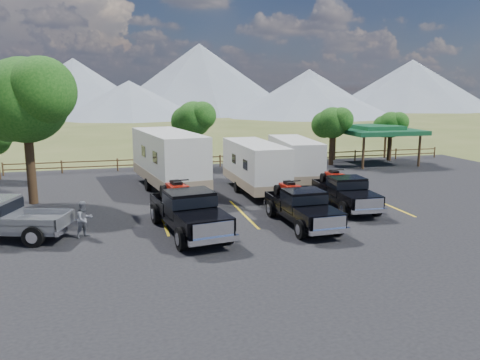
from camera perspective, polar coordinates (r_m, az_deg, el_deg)
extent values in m
plane|color=#485524|center=(20.49, 8.76, -6.64)|extent=(320.00, 320.00, 0.00)
cube|color=black|center=(23.15, 5.82, -4.45)|extent=(44.00, 34.00, 0.04)
cube|color=gold|center=(22.79, -9.42, -4.73)|extent=(0.12, 5.50, 0.01)
cube|color=gold|center=(23.47, 0.37, -4.12)|extent=(0.12, 5.50, 0.01)
cube|color=gold|center=(24.78, 9.35, -3.45)|extent=(0.12, 5.50, 0.01)
cube|color=gold|center=(26.63, 17.25, -2.79)|extent=(0.12, 5.50, 0.01)
cylinder|color=#321F13|center=(27.54, -24.18, 1.84)|extent=(0.48, 0.48, 4.48)
sphere|color=#134210|center=(27.27, -24.74, 8.83)|extent=(4.48, 4.48, 4.48)
sphere|color=#134210|center=(26.32, -23.03, 9.96)|extent=(3.52, 3.52, 3.52)
sphere|color=#134210|center=(28.13, -26.26, 8.08)|extent=(3.84, 3.84, 3.84)
cylinder|color=#321F13|center=(39.04, 11.08, 3.79)|extent=(0.39, 0.39, 2.80)
sphere|color=#134210|center=(38.84, 11.20, 6.87)|extent=(2.52, 2.52, 2.52)
sphere|color=#134210|center=(38.66, 12.23, 7.21)|extent=(1.98, 1.98, 1.98)
sphere|color=#134210|center=(39.00, 10.26, 6.65)|extent=(2.16, 2.16, 2.16)
cylinder|color=#321F13|center=(42.84, 17.76, 3.91)|extent=(0.38, 0.38, 2.52)
sphere|color=#134210|center=(42.66, 17.91, 6.43)|extent=(2.24, 2.24, 2.24)
sphere|color=#134210|center=(42.57, 18.77, 6.69)|extent=(1.76, 1.76, 1.76)
sphere|color=#134210|center=(42.73, 17.13, 6.26)|extent=(1.92, 1.92, 1.92)
cylinder|color=#321F13|center=(37.63, -5.60, 3.90)|extent=(0.41, 0.41, 3.08)
sphere|color=#134210|center=(37.41, -5.66, 7.41)|extent=(2.80, 2.80, 2.80)
sphere|color=#134210|center=(37.00, -4.62, 7.85)|extent=(2.20, 2.20, 2.20)
sphere|color=#134210|center=(37.77, -6.61, 7.12)|extent=(2.40, 2.40, 2.40)
sphere|color=#134210|center=(35.47, -27.20, 4.72)|extent=(1.65, 1.65, 1.65)
cylinder|color=brown|center=(37.69, -26.94, 1.16)|extent=(0.12, 0.12, 1.00)
cylinder|color=brown|center=(37.04, -20.89, 1.48)|extent=(0.12, 0.12, 1.00)
cylinder|color=brown|center=(36.81, -14.70, 1.79)|extent=(0.12, 0.12, 1.00)
cylinder|color=brown|center=(37.02, -8.50, 2.08)|extent=(0.12, 0.12, 1.00)
cylinder|color=brown|center=(37.65, -2.44, 2.34)|extent=(0.12, 0.12, 1.00)
cylinder|color=brown|center=(38.69, 3.37, 2.57)|extent=(0.12, 0.12, 1.00)
cylinder|color=brown|center=(40.10, 8.82, 2.76)|extent=(0.12, 0.12, 1.00)
cylinder|color=brown|center=(41.84, 13.86, 2.91)|extent=(0.12, 0.12, 1.00)
cylinder|color=brown|center=(43.89, 18.46, 3.03)|extent=(0.12, 0.12, 1.00)
cylinder|color=brown|center=(46.19, 22.63, 3.12)|extent=(0.12, 0.12, 1.00)
cube|color=brown|center=(38.13, 0.50, 2.39)|extent=(36.00, 0.06, 0.08)
cube|color=brown|center=(38.07, 0.51, 2.98)|extent=(36.00, 0.06, 0.08)
cylinder|color=brown|center=(37.55, 14.79, 3.20)|extent=(0.20, 0.20, 2.60)
cylinder|color=brown|center=(41.94, 11.45, 4.13)|extent=(0.20, 0.20, 2.60)
cylinder|color=brown|center=(40.24, 21.02, 3.33)|extent=(0.20, 0.20, 2.60)
cylinder|color=brown|center=(44.36, 17.28, 4.22)|extent=(0.20, 0.20, 2.60)
cube|color=#185631|center=(40.80, 16.25, 5.77)|extent=(6.20, 6.20, 0.35)
cube|color=#185631|center=(40.77, 16.27, 6.19)|extent=(3.50, 3.50, 0.35)
cone|color=gray|center=(130.27, -19.52, 10.76)|extent=(44.00, 44.00, 14.00)
cone|color=gray|center=(127.79, -4.96, 12.25)|extent=(52.00, 52.00, 18.00)
cone|color=gray|center=(143.23, 8.41, 10.83)|extent=(40.00, 40.00, 12.00)
cone|color=gray|center=(155.17, 20.16, 10.85)|extent=(50.00, 50.00, 15.00)
cone|color=gray|center=(104.93, -13.32, 9.54)|extent=(32.00, 32.00, 8.00)
cone|color=gray|center=(110.55, 8.25, 10.04)|extent=(40.00, 40.00, 9.00)
cube|color=black|center=(20.37, -6.24, -4.68)|extent=(2.78, 6.04, 0.37)
cube|color=black|center=(18.48, -4.40, -5.07)|extent=(2.23, 2.12, 0.51)
cube|color=black|center=(20.07, -6.17, -2.74)|extent=(2.15, 1.88, 1.02)
cube|color=black|center=(20.03, -6.18, -2.32)|extent=(2.20, 1.94, 0.46)
cube|color=black|center=(22.00, -7.71, -2.77)|extent=(2.32, 2.73, 0.56)
cube|color=silver|center=(17.55, -3.26, -6.10)|extent=(1.63, 0.34, 0.56)
cube|color=silver|center=(17.61, -3.17, -7.36)|extent=(2.00, 0.50, 0.22)
cube|color=silver|center=(23.23, -8.53, -2.93)|extent=(2.00, 0.48, 0.22)
cylinder|color=black|center=(18.30, -7.17, -7.12)|extent=(0.45, 0.96, 0.92)
cylinder|color=black|center=(18.91, -1.56, -6.44)|extent=(0.45, 0.96, 0.92)
cylinder|color=black|center=(22.05, -10.21, -4.06)|extent=(0.45, 0.96, 0.92)
cylinder|color=black|center=(22.56, -5.46, -3.59)|extent=(0.45, 0.96, 0.92)
cube|color=#941208|center=(21.85, -7.75, -1.02)|extent=(0.92, 1.42, 0.36)
cube|color=black|center=(21.80, -7.77, -0.36)|extent=(0.52, 0.82, 0.18)
cube|color=#941208|center=(21.30, -7.34, -1.04)|extent=(0.86, 0.48, 0.22)
cylinder|color=black|center=(21.32, -7.44, -0.05)|extent=(0.92, 0.21, 0.06)
cylinder|color=black|center=(21.24, -8.51, -1.95)|extent=(0.35, 0.61, 0.57)
cylinder|color=black|center=(21.50, -6.15, -1.74)|extent=(0.35, 0.61, 0.57)
cylinder|color=black|center=(22.30, -9.28, -1.35)|extent=(0.35, 0.61, 0.57)
cylinder|color=black|center=(22.54, -7.02, -1.16)|extent=(0.35, 0.61, 0.57)
cube|color=black|center=(21.54, 7.60, -4.04)|extent=(1.82, 5.20, 0.33)
cube|color=black|center=(19.93, 9.66, -4.34)|extent=(1.78, 1.68, 0.45)
cube|color=black|center=(21.28, 7.77, -2.42)|extent=(1.74, 1.46, 0.90)
cube|color=black|center=(21.25, 7.78, -2.06)|extent=(1.78, 1.52, 0.41)
cube|color=black|center=(22.93, 5.97, -2.44)|extent=(1.80, 2.22, 0.50)
cube|color=silver|center=(19.16, 10.86, -5.16)|extent=(1.45, 0.12, 0.50)
cube|color=silver|center=(19.21, 10.90, -6.18)|extent=(1.78, 0.22, 0.20)
cube|color=silver|center=(23.98, 4.97, -2.57)|extent=(1.78, 0.20, 0.20)
cylinder|color=black|center=(19.68, 7.44, -5.99)|extent=(0.30, 0.82, 0.81)
cylinder|color=black|center=(20.40, 11.83, -5.51)|extent=(0.30, 0.82, 0.81)
cylinder|color=black|center=(22.87, 3.82, -3.50)|extent=(0.30, 0.82, 0.81)
cylinder|color=black|center=(23.50, 7.72, -3.18)|extent=(0.30, 0.82, 0.81)
cube|color=#941208|center=(22.79, 6.00, -0.95)|extent=(0.67, 1.19, 0.32)
cube|color=black|center=(22.75, 6.01, -0.39)|extent=(0.38, 0.69, 0.16)
cube|color=#941208|center=(22.33, 6.49, -0.97)|extent=(0.73, 0.34, 0.20)
cylinder|color=black|center=(22.34, 6.42, -0.13)|extent=(0.82, 0.08, 0.05)
cylinder|color=black|center=(22.23, 5.51, -1.72)|extent=(0.25, 0.51, 0.51)
cylinder|color=black|center=(22.54, 7.43, -1.58)|extent=(0.25, 0.51, 0.51)
cylinder|color=black|center=(23.13, 4.59, -1.20)|extent=(0.25, 0.51, 0.51)
cylinder|color=black|center=(23.43, 6.45, -1.08)|extent=(0.25, 0.51, 0.51)
cube|color=black|center=(25.08, 12.71, -2.07)|extent=(1.93, 5.21, 0.32)
cube|color=black|center=(23.48, 14.48, -2.21)|extent=(1.81, 1.71, 0.45)
cube|color=black|center=(24.84, 12.88, -0.67)|extent=(1.76, 1.49, 0.90)
cube|color=black|center=(24.82, 12.89, -0.37)|extent=(1.80, 1.55, 0.41)
cube|color=black|center=(26.47, 11.30, -0.78)|extent=(1.84, 2.25, 0.50)
cube|color=silver|center=(22.70, 15.49, -2.83)|extent=(1.44, 0.15, 0.50)
cube|color=silver|center=(22.73, 15.50, -3.70)|extent=(1.77, 0.25, 0.20)
cube|color=silver|center=(27.51, 10.40, -0.95)|extent=(1.77, 0.24, 0.20)
cylinder|color=black|center=(23.20, 12.59, -3.54)|extent=(0.31, 0.82, 0.81)
cylinder|color=black|center=(23.93, 16.30, -3.28)|extent=(0.31, 0.82, 0.81)
cylinder|color=black|center=(26.39, 9.44, -1.66)|extent=(0.31, 0.82, 0.81)
cylinder|color=black|center=(27.04, 12.79, -1.48)|extent=(0.31, 0.82, 0.81)
cube|color=#941208|center=(26.36, 11.35, 0.51)|extent=(0.69, 1.20, 0.32)
cube|color=black|center=(26.32, 11.37, 0.99)|extent=(0.40, 0.69, 0.16)
cube|color=#941208|center=(25.89, 11.78, 0.51)|extent=(0.74, 0.35, 0.20)
cylinder|color=black|center=(25.92, 11.73, 1.23)|extent=(0.81, 0.10, 0.05)
cylinder|color=black|center=(25.79, 10.93, -0.11)|extent=(0.26, 0.52, 0.50)
cylinder|color=black|center=(26.11, 12.58, -0.04)|extent=(0.26, 0.52, 0.50)
cylinder|color=black|center=(26.69, 10.12, 0.29)|extent=(0.26, 0.52, 0.50)
cylinder|color=black|center=(27.00, 11.72, 0.36)|extent=(0.26, 0.52, 0.50)
cube|color=white|center=(28.90, -8.73, 2.87)|extent=(3.95, 8.60, 2.98)
cube|color=gray|center=(29.08, -8.66, 0.61)|extent=(3.99, 8.65, 0.66)
cube|color=black|center=(26.54, -10.34, 2.75)|extent=(0.18, 0.98, 0.66)
cube|color=black|center=(27.29, -4.88, 3.11)|extent=(0.18, 0.98, 0.66)
cylinder|color=black|center=(29.21, -11.16, -0.54)|extent=(0.40, 0.81, 0.77)
cylinder|color=black|center=(29.84, -6.50, -0.15)|extent=(0.40, 0.81, 0.77)
cube|color=black|center=(24.35, -5.40, -2.28)|extent=(0.45, 1.98, 0.11)
cube|color=white|center=(27.98, 1.82, 2.02)|extent=(2.35, 6.97, 2.49)
cube|color=gray|center=(28.15, 1.81, 0.06)|extent=(2.37, 7.00, 0.55)
cube|color=black|center=(25.98, 0.63, 1.88)|extent=(0.03, 0.83, 0.55)
cube|color=black|center=(26.69, 5.24, 2.08)|extent=(0.03, 0.83, 0.55)
cylinder|color=black|center=(28.21, -0.39, -0.86)|extent=(0.24, 0.65, 0.65)
cylinder|color=black|center=(28.82, 3.61, -0.63)|extent=(0.24, 0.65, 0.65)
cube|color=black|center=(24.25, 4.88, -2.54)|extent=(0.14, 1.66, 0.09)
cube|color=white|center=(31.15, 6.66, 2.76)|extent=(2.84, 6.89, 2.41)
cube|color=gray|center=(31.29, 6.63, 1.06)|extent=(2.87, 6.92, 0.54)
cube|color=black|center=(29.24, 5.48, 2.72)|extent=(0.10, 0.80, 0.54)
cube|color=black|center=(29.84, 9.52, 2.79)|extent=(0.10, 0.80, 0.54)
cylinder|color=black|center=(31.38, 4.71, 0.30)|extent=(0.29, 0.65, 0.62)
cylinder|color=black|center=(31.90, 8.23, 0.40)|extent=(0.29, 0.65, 0.62)
cube|color=black|center=(27.44, 8.87, -1.07)|extent=(0.28, 1.61, 0.09)
cube|color=gray|center=(20.94, -23.32, -4.50)|extent=(2.70, 2.41, 0.52)
cube|color=silver|center=(20.55, -20.41, -5.49)|extent=(0.70, 1.81, 0.21)
cylinder|color=black|center=(21.74, -21.81, -5.01)|extent=(0.89, 0.53, 0.85)
cylinder|color=black|center=(20.22, -23.90, -6.35)|extent=(0.89, 0.53, 0.85)
imported|color=silver|center=(21.63, -8.75, -3.31)|extent=(0.69, 0.55, 1.65)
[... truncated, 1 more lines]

